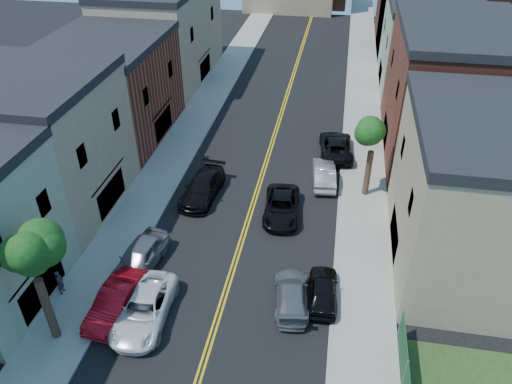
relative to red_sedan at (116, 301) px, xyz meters
The scene contains 22 objects.
sidewalk_left 23.88m from the red_sedan, 95.77° to the left, with size 3.20×100.00×0.15m, color gray.
sidewalk_right 27.28m from the red_sedan, 60.57° to the left, with size 3.20×100.00×0.15m, color gray.
curb_left 23.77m from the red_sedan, 91.57° to the left, with size 0.30×100.00×0.15m, color gray.
curb_right 26.46m from the red_sedan, 63.87° to the left, with size 0.30×100.00×0.15m, color gray.
bldg_left_tan_near 12.75m from the red_sedan, 134.17° to the left, with size 9.00×10.00×9.00m, color #998466.
bldg_left_brick 21.74m from the red_sedan, 113.29° to the left, with size 9.00×12.00×8.00m, color brown.
bldg_left_tan_far 35.03m from the red_sedan, 104.14° to the left, with size 9.00×16.00×9.50m, color #998466.
bldg_right_tan 21.31m from the red_sedan, 21.67° to the left, with size 9.00×12.00×9.00m, color #998466.
bldg_right_brick 29.51m from the red_sedan, 48.12° to the left, with size 9.00×14.00×10.00m, color brown.
bldg_right_palegrn 40.87m from the red_sedan, 61.39° to the left, with size 9.00×12.00×8.50m, color gray.
tree_left_mid 6.66m from the red_sedan, 136.66° to the right, with size 5.20×5.20×9.29m.
tree_right_far 19.85m from the red_sedan, 45.71° to the left, with size 4.40×4.40×8.03m.
red_sedan is the anchor object (origin of this frame).
white_pickup 1.72m from the red_sedan, ahead, with size 2.51×5.43×1.51m, color silver.
grey_car_left 3.49m from the red_sedan, 90.00° to the left, with size 2.00×4.97×1.69m, color slate.
black_car_left 11.63m from the red_sedan, 81.59° to the left, with size 2.23×5.48×1.59m, color black.
grey_car_right 9.56m from the red_sedan, 13.43° to the left, with size 1.84×4.52×1.31m, color slate.
black_car_right 11.36m from the red_sedan, 14.54° to the left, with size 1.63×4.04×1.38m, color black.
silver_car_right 18.15m from the red_sedan, 55.48° to the left, with size 1.60×4.58×1.51m, color #A8AAB0.
dark_car_right_far 22.31m from the red_sedan, 60.46° to the left, with size 2.59×5.61×1.56m, color black.
black_suv_lane 12.80m from the red_sedan, 53.23° to the left, with size 2.36×5.12×1.42m, color black.
pedestrian_left 3.66m from the red_sedan, 169.99° to the left, with size 0.56×0.37×1.54m, color #292831.
Camera 1 is at (5.22, -0.76, 20.68)m, focal length 34.50 mm.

